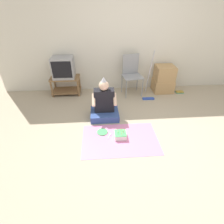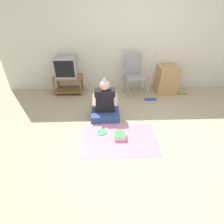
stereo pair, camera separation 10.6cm
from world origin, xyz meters
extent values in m
plane|color=tan|center=(0.00, 0.00, 0.00)|extent=(16.00, 16.00, 0.00)
cube|color=beige|center=(0.00, 2.02, 1.27)|extent=(6.40, 0.06, 2.55)
cube|color=olive|center=(-1.59, 1.78, 0.42)|extent=(0.70, 0.42, 0.03)
cube|color=olive|center=(-1.59, 1.78, 0.08)|extent=(0.70, 0.42, 0.02)
cylinder|color=olive|center=(-1.91, 1.61, 0.22)|extent=(0.04, 0.04, 0.44)
cylinder|color=olive|center=(-1.27, 1.61, 0.22)|extent=(0.04, 0.04, 0.44)
cylinder|color=olive|center=(-1.91, 1.96, 0.22)|extent=(0.04, 0.04, 0.44)
cylinder|color=olive|center=(-1.27, 1.96, 0.22)|extent=(0.04, 0.04, 0.44)
cube|color=#99999E|center=(-1.59, 1.79, 0.68)|extent=(0.50, 0.40, 0.49)
cube|color=black|center=(-1.59, 1.58, 0.70)|extent=(0.44, 0.01, 0.39)
cube|color=gray|center=(0.05, 1.61, 0.47)|extent=(0.52, 0.47, 0.02)
cube|color=gray|center=(0.02, 1.80, 0.72)|extent=(0.40, 0.09, 0.49)
cylinder|color=gray|center=(-0.12, 1.40, 0.24)|extent=(0.02, 0.02, 0.47)
cylinder|color=gray|center=(0.29, 1.48, 0.24)|extent=(0.02, 0.02, 0.47)
cylinder|color=gray|center=(-0.18, 1.75, 0.24)|extent=(0.02, 0.02, 0.47)
cylinder|color=gray|center=(0.23, 1.82, 0.24)|extent=(0.02, 0.02, 0.47)
cube|color=tan|center=(0.89, 1.74, 0.15)|extent=(0.49, 0.44, 0.31)
cube|color=tan|center=(0.89, 1.74, 0.49)|extent=(0.46, 0.42, 0.36)
cube|color=#2D4CB2|center=(0.42, 1.32, 0.01)|extent=(0.28, 0.09, 0.03)
cylinder|color=#B7B7BC|center=(0.42, 1.49, 0.60)|extent=(0.03, 0.37, 1.14)
cube|color=#60936B|center=(1.31, 1.60, 0.01)|extent=(0.19, 0.14, 0.02)
cube|color=#A88933|center=(1.32, 1.60, 0.03)|extent=(0.18, 0.11, 0.02)
cube|color=#334C8C|center=(-0.67, 0.65, 0.07)|extent=(0.56, 0.46, 0.14)
cube|color=black|center=(-0.67, 0.69, 0.37)|extent=(0.39, 0.19, 0.47)
sphere|color=beige|center=(-0.67, 0.69, 0.69)|extent=(0.19, 0.19, 0.19)
cone|color=silver|center=(-0.67, 0.69, 0.82)|extent=(0.11, 0.11, 0.09)
cylinder|color=beige|center=(-0.87, 0.59, 0.45)|extent=(0.06, 0.25, 0.20)
cylinder|color=beige|center=(-0.46, 0.59, 0.45)|extent=(0.06, 0.25, 0.20)
cube|color=pink|center=(-0.42, -0.05, 0.00)|extent=(1.31, 0.85, 0.01)
cube|color=white|center=(-0.42, 0.00, 0.05)|extent=(0.20, 0.20, 0.09)
cube|color=#4CB266|center=(-0.42, 0.00, 0.10)|extent=(0.20, 0.20, 0.01)
cylinder|color=#EA4C4C|center=(-0.36, 0.00, 0.13)|extent=(0.01, 0.01, 0.06)
sphere|color=#FFCC4C|center=(-0.36, 0.00, 0.17)|extent=(0.01, 0.01, 0.01)
cylinder|color=yellow|center=(-0.40, 0.06, 0.13)|extent=(0.01, 0.01, 0.06)
sphere|color=#FFCC4C|center=(-0.40, 0.06, 0.17)|extent=(0.01, 0.01, 0.01)
cylinder|color=#E58CCC|center=(-0.46, 0.04, 0.13)|extent=(0.01, 0.01, 0.06)
sphere|color=#FFCC4C|center=(-0.46, 0.04, 0.17)|extent=(0.01, 0.01, 0.01)
cylinder|color=#66C666|center=(-0.46, -0.03, 0.13)|extent=(0.01, 0.01, 0.06)
sphere|color=#FFCC4C|center=(-0.46, -0.03, 0.17)|extent=(0.01, 0.01, 0.01)
cylinder|color=#EA4C4C|center=(-0.40, -0.05, 0.13)|extent=(0.01, 0.01, 0.06)
sphere|color=#FFCC4C|center=(-0.40, -0.05, 0.17)|extent=(0.01, 0.01, 0.01)
cylinder|color=#4CB266|center=(-0.73, 0.16, 0.01)|extent=(0.20, 0.20, 0.01)
ellipsoid|color=white|center=(-0.59, 0.08, 0.01)|extent=(0.04, 0.05, 0.01)
cube|color=white|center=(-0.62, 0.02, 0.01)|extent=(0.05, 0.10, 0.01)
camera|label=1|loc=(-0.74, -2.32, 2.10)|focal=28.00mm
camera|label=2|loc=(-0.63, -2.32, 2.10)|focal=28.00mm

